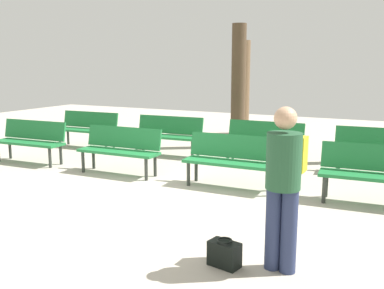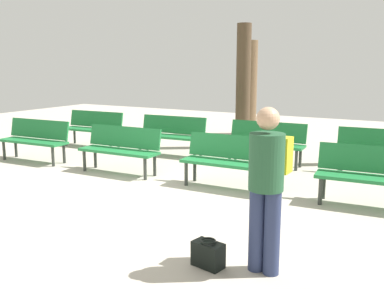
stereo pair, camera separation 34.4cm
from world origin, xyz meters
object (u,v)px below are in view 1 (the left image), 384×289
object	(u,v)px
handbag	(224,254)
bench_r0_c3	(377,171)
bench_r0_c0	(31,139)
bench_r1_c0	(88,127)
bench_r1_c1	(168,133)
bench_r1_c3	(379,148)
tree_1	(238,87)
tree_2	(242,88)
bench_r0_c1	(120,147)
visitor_with_backpack	(284,179)
bench_r1_c2	(264,140)
bench_r0_c2	(232,158)

from	to	relation	value
handbag	bench_r0_c3	bearing A→B (deg)	66.80
bench_r0_c0	bench_r1_c0	xyz separation A→B (m)	(-0.06, 1.87, 0.00)
bench_r1_c1	bench_r1_c3	xyz separation A→B (m)	(4.41, 0.19, 0.00)
tree_1	handbag	xyz separation A→B (m)	(2.19, -6.12, -1.37)
tree_2	handbag	world-z (taller)	tree_2
bench_r0_c0	bench_r0_c1	distance (m)	2.24
tree_2	visitor_with_backpack	world-z (taller)	tree_2
bench_r1_c2	tree_2	size ratio (longest dim) A/B	0.59
bench_r1_c2	visitor_with_backpack	size ratio (longest dim) A/B	0.98
bench_r0_c0	handbag	bearing A→B (deg)	-28.35
bench_r1_c2	bench_r1_c3	bearing A→B (deg)	0.65
bench_r1_c0	bench_r1_c1	world-z (taller)	same
bench_r1_c3	tree_2	distance (m)	5.34
bench_r0_c1	bench_r0_c2	bearing A→B (deg)	0.48
bench_r0_c1	bench_r1_c1	world-z (taller)	same
bench_r1_c3	bench_r0_c2	bearing A→B (deg)	-141.29
bench_r0_c3	bench_r0_c1	bearing A→B (deg)	178.43
bench_r1_c3	bench_r0_c1	bearing A→B (deg)	-158.65
bench_r0_c2	bench_r0_c1	bearing A→B (deg)	-179.46
bench_r1_c1	handbag	distance (m)	5.59
tree_1	visitor_with_backpack	bearing A→B (deg)	-65.26
bench_r1_c0	bench_r0_c3	bearing A→B (deg)	-16.00
bench_r0_c1	bench_r0_c2	size ratio (longest dim) A/B	1.00
bench_r1_c0	tree_2	world-z (taller)	tree_2
bench_r0_c3	tree_1	world-z (taller)	tree_1
bench_r0_c3	bench_r1_c3	xyz separation A→B (m)	(-0.08, 1.87, 0.00)
bench_r1_c0	bench_r1_c2	size ratio (longest dim) A/B	1.01
bench_r0_c2	bench_r0_c3	xyz separation A→B (m)	(2.22, 0.11, 0.00)
bench_r0_c1	visitor_with_backpack	distance (m)	4.49
tree_2	handbag	xyz separation A→B (m)	(2.84, -8.16, -1.22)
bench_r0_c0	bench_r0_c3	size ratio (longest dim) A/B	1.00
bench_r1_c1	bench_r1_c3	distance (m)	4.42
bench_r0_c1	tree_2	bearing A→B (deg)	84.21
bench_r1_c3	tree_2	size ratio (longest dim) A/B	0.60
bench_r0_c2	tree_1	world-z (taller)	tree_1
bench_r1_c2	bench_r0_c3	bearing A→B (deg)	-39.62
bench_r0_c1	handbag	xyz separation A→B (m)	(3.22, -2.64, -0.37)
handbag	bench_r0_c0	bearing A→B (deg)	154.82
bench_r1_c1	tree_2	distance (m)	3.76
bench_r1_c2	bench_r1_c0	bearing A→B (deg)	-178.79
tree_1	bench_r0_c1	bearing A→B (deg)	-106.41
bench_r1_c3	handbag	xyz separation A→B (m)	(-1.15, -4.72, -0.37)
bench_r0_c2	bench_r1_c2	xyz separation A→B (m)	(-0.05, 1.91, 0.00)
bench_r1_c2	bench_r1_c3	size ratio (longest dim) A/B	0.99
tree_1	tree_2	xyz separation A→B (m)	(-0.65, 2.04, -0.14)
bench_r0_c3	visitor_with_backpack	world-z (taller)	visitor_with_backpack
visitor_with_backpack	bench_r0_c1	bearing A→B (deg)	-30.24
bench_r1_c3	tree_1	bearing A→B (deg)	153.09
bench_r0_c3	bench_r1_c3	distance (m)	1.87
tree_1	bench_r1_c0	bearing A→B (deg)	-153.12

